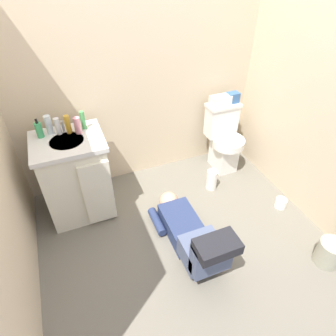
{
  "coord_description": "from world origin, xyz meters",
  "views": [
    {
      "loc": [
        -0.74,
        -1.53,
        2.13
      ],
      "look_at": [
        0.04,
        0.42,
        0.45
      ],
      "focal_mm": 30.86,
      "sensor_mm": 36.0,
      "label": 1
    }
  ],
  "objects_px": {
    "trash_can": "(329,253)",
    "paper_towel_roll": "(212,180)",
    "toilet": "(224,139)",
    "faucet": "(63,126)",
    "vanity_cabinet": "(76,177)",
    "bottle_green": "(83,120)",
    "soap_dispenser": "(39,130)",
    "bottle_pink": "(78,125)",
    "bottle_clear": "(49,125)",
    "tissue_box": "(220,100)",
    "person_plumber": "(191,235)",
    "bottle_amber": "(68,124)",
    "toilet_paper_roll": "(281,203)",
    "toiletry_bag": "(233,98)",
    "bottle_white": "(58,126)"
  },
  "relations": [
    {
      "from": "trash_can",
      "to": "paper_towel_roll",
      "type": "relative_size",
      "value": 1.0
    },
    {
      "from": "toilet",
      "to": "faucet",
      "type": "relative_size",
      "value": 7.5
    },
    {
      "from": "vanity_cabinet",
      "to": "bottle_green",
      "type": "relative_size",
      "value": 5.01
    },
    {
      "from": "soap_dispenser",
      "to": "paper_towel_roll",
      "type": "bearing_deg",
      "value": -12.36
    },
    {
      "from": "bottle_pink",
      "to": "trash_can",
      "type": "xyz_separation_m",
      "value": [
        1.66,
        -1.44,
        -0.78
      ]
    },
    {
      "from": "bottle_clear",
      "to": "soap_dispenser",
      "type": "bearing_deg",
      "value": -161.39
    },
    {
      "from": "tissue_box",
      "to": "soap_dispenser",
      "type": "xyz_separation_m",
      "value": [
        -1.77,
        -0.08,
        0.09
      ]
    },
    {
      "from": "tissue_box",
      "to": "trash_can",
      "type": "height_order",
      "value": "tissue_box"
    },
    {
      "from": "toilet",
      "to": "person_plumber",
      "type": "bearing_deg",
      "value": -131.91
    },
    {
      "from": "faucet",
      "to": "soap_dispenser",
      "type": "relative_size",
      "value": 0.6
    },
    {
      "from": "person_plumber",
      "to": "bottle_green",
      "type": "bearing_deg",
      "value": 122.81
    },
    {
      "from": "trash_can",
      "to": "toilet",
      "type": "bearing_deg",
      "value": 95.77
    },
    {
      "from": "tissue_box",
      "to": "bottle_pink",
      "type": "height_order",
      "value": "bottle_pink"
    },
    {
      "from": "bottle_clear",
      "to": "bottle_amber",
      "type": "xyz_separation_m",
      "value": [
        0.15,
        -0.05,
        -0.0
      ]
    },
    {
      "from": "bottle_clear",
      "to": "toilet_paper_roll",
      "type": "distance_m",
      "value": 2.3
    },
    {
      "from": "toiletry_bag",
      "to": "bottle_clear",
      "type": "distance_m",
      "value": 1.84
    },
    {
      "from": "bottle_clear",
      "to": "toilet_paper_roll",
      "type": "xyz_separation_m",
      "value": [
        1.95,
        -0.87,
        -0.85
      ]
    },
    {
      "from": "person_plumber",
      "to": "toiletry_bag",
      "type": "relative_size",
      "value": 8.59
    },
    {
      "from": "toilet",
      "to": "vanity_cabinet",
      "type": "xyz_separation_m",
      "value": [
        -1.63,
        -0.11,
        0.05
      ]
    },
    {
      "from": "person_plumber",
      "to": "tissue_box",
      "type": "height_order",
      "value": "tissue_box"
    },
    {
      "from": "faucet",
      "to": "person_plumber",
      "type": "distance_m",
      "value": 1.43
    },
    {
      "from": "bottle_white",
      "to": "bottle_green",
      "type": "bearing_deg",
      "value": 2.38
    },
    {
      "from": "soap_dispenser",
      "to": "trash_can",
      "type": "relative_size",
      "value": 0.73
    },
    {
      "from": "person_plumber",
      "to": "toilet_paper_roll",
      "type": "distance_m",
      "value": 1.07
    },
    {
      "from": "bottle_clear",
      "to": "bottle_pink",
      "type": "distance_m",
      "value": 0.24
    },
    {
      "from": "toilet",
      "to": "vanity_cabinet",
      "type": "distance_m",
      "value": 1.63
    },
    {
      "from": "bottle_clear",
      "to": "paper_towel_roll",
      "type": "height_order",
      "value": "bottle_clear"
    },
    {
      "from": "toiletry_bag",
      "to": "bottle_green",
      "type": "distance_m",
      "value": 1.57
    },
    {
      "from": "toilet",
      "to": "toiletry_bag",
      "type": "bearing_deg",
      "value": 40.77
    },
    {
      "from": "toilet",
      "to": "vanity_cabinet",
      "type": "bearing_deg",
      "value": -176.04
    },
    {
      "from": "toiletry_bag",
      "to": "bottle_amber",
      "type": "distance_m",
      "value": 1.7
    },
    {
      "from": "bottle_green",
      "to": "paper_towel_roll",
      "type": "distance_m",
      "value": 1.44
    },
    {
      "from": "faucet",
      "to": "tissue_box",
      "type": "height_order",
      "value": "faucet"
    },
    {
      "from": "bottle_amber",
      "to": "bottle_green",
      "type": "height_order",
      "value": "bottle_green"
    },
    {
      "from": "toilet",
      "to": "bottle_pink",
      "type": "relative_size",
      "value": 5.14
    },
    {
      "from": "bottle_amber",
      "to": "trash_can",
      "type": "xyz_separation_m",
      "value": [
        1.74,
        -1.48,
        -0.79
      ]
    },
    {
      "from": "faucet",
      "to": "bottle_white",
      "type": "xyz_separation_m",
      "value": [
        -0.04,
        -0.03,
        0.02
      ]
    },
    {
      "from": "tissue_box",
      "to": "bottle_white",
      "type": "distance_m",
      "value": 1.63
    },
    {
      "from": "tissue_box",
      "to": "bottle_green",
      "type": "relative_size",
      "value": 1.34
    },
    {
      "from": "faucet",
      "to": "bottle_amber",
      "type": "bearing_deg",
      "value": -44.26
    },
    {
      "from": "person_plumber",
      "to": "toiletry_bag",
      "type": "bearing_deg",
      "value": 47.36
    },
    {
      "from": "toilet",
      "to": "toilet_paper_roll",
      "type": "xyz_separation_m",
      "value": [
        0.21,
        -0.83,
        -0.32
      ]
    },
    {
      "from": "vanity_cabinet",
      "to": "toilet_paper_roll",
      "type": "xyz_separation_m",
      "value": [
        1.84,
        -0.72,
        -0.37
      ]
    },
    {
      "from": "bottle_green",
      "to": "faucet",
      "type": "bearing_deg",
      "value": 173.73
    },
    {
      "from": "soap_dispenser",
      "to": "bottle_green",
      "type": "xyz_separation_m",
      "value": [
        0.36,
        0.0,
        0.01
      ]
    },
    {
      "from": "toiletry_bag",
      "to": "bottle_green",
      "type": "height_order",
      "value": "bottle_green"
    },
    {
      "from": "toilet_paper_roll",
      "to": "bottle_green",
      "type": "bearing_deg",
      "value": 153.1
    },
    {
      "from": "vanity_cabinet",
      "to": "bottle_pink",
      "type": "bearing_deg",
      "value": 31.89
    },
    {
      "from": "toilet",
      "to": "toiletry_bag",
      "type": "relative_size",
      "value": 6.05
    },
    {
      "from": "soap_dispenser",
      "to": "bottle_clear",
      "type": "bearing_deg",
      "value": 18.61
    }
  ]
}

